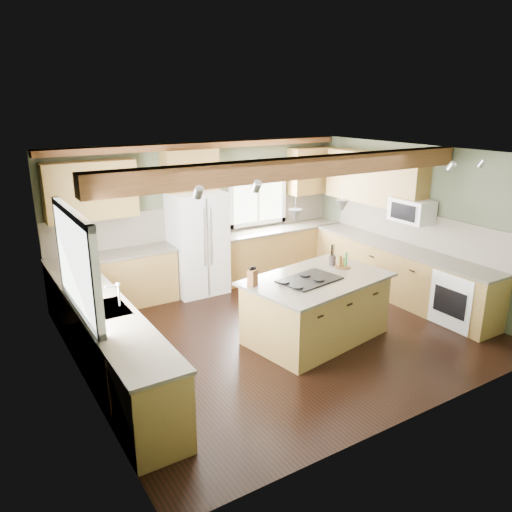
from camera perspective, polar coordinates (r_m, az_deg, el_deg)
floor at (r=7.51m, az=2.71°, el=-8.60°), size 5.60×5.60×0.00m
ceiling at (r=6.79m, az=3.02°, el=11.53°), size 5.60×5.60×0.00m
wall_back at (r=9.14m, az=-6.09°, el=4.73°), size 5.60×0.00×5.60m
wall_left at (r=5.99m, az=-19.84°, el=-3.12°), size 0.00×5.00×5.00m
wall_right at (r=8.89m, az=17.93°, el=3.61°), size 0.00×5.00×5.00m
ceiling_beam at (r=6.46m, az=5.20°, el=10.02°), size 5.55×0.26×0.26m
soffit_trim at (r=8.86m, az=-6.07°, el=12.45°), size 5.55×0.20×0.10m
backsplash_back at (r=9.15m, az=-6.04°, el=4.16°), size 5.58×0.03×0.58m
backsplash_right at (r=8.93m, az=17.57°, el=3.11°), size 0.03×3.70×0.58m
base_cab_back_left at (r=8.51m, az=-15.91°, el=-2.87°), size 2.02×0.60×0.88m
counter_back_left at (r=8.37m, az=-16.17°, el=0.09°), size 2.06×0.64×0.04m
base_cab_back_right at (r=9.83m, az=2.66°, el=0.54°), size 2.62×0.60×0.88m
counter_back_right at (r=9.71m, az=2.70°, el=3.14°), size 2.66×0.64×0.04m
base_cab_left at (r=6.43m, az=-16.51°, el=-9.73°), size 0.60×3.70×0.88m
counter_left at (r=6.24m, az=-16.87°, el=-5.95°), size 0.64×3.74×0.04m
base_cab_right at (r=8.93m, az=15.92°, el=-1.90°), size 0.60×3.70×0.88m
counter_right at (r=8.80m, az=16.16°, el=0.93°), size 0.64×3.74×0.04m
upper_cab_back_left at (r=8.20m, az=-18.38°, el=7.11°), size 1.40×0.35×0.90m
upper_cab_over_fridge at (r=8.71m, az=-7.56°, el=9.73°), size 0.96×0.35×0.70m
upper_cab_right at (r=9.24m, az=13.34°, el=8.60°), size 0.35×2.20×0.90m
upper_cab_back_corner at (r=10.08m, az=6.24°, el=9.67°), size 0.90×0.35×0.90m
window_left at (r=5.96m, az=-20.00°, el=-0.68°), size 0.04×1.60×1.05m
window_back at (r=9.62m, az=0.12°, el=6.98°), size 1.10×0.04×1.00m
sink at (r=6.23m, az=-16.88°, el=-5.91°), size 0.50×0.65×0.03m
faucet at (r=6.22m, az=-15.40°, el=-4.38°), size 0.02×0.02×0.28m
dishwasher at (r=5.34m, az=-12.41°, el=-15.47°), size 0.60×0.60×0.84m
oven at (r=8.18m, az=22.54°, el=-4.47°), size 0.60×0.72×0.84m
microwave at (r=8.64m, az=17.37°, el=4.98°), size 0.40×0.70×0.38m
pendant_left at (r=6.42m, az=4.49°, el=4.64°), size 0.18×0.18×0.16m
pendant_right at (r=7.11m, az=9.84°, el=5.70°), size 0.18×0.18×0.16m
refrigerator at (r=8.78m, az=-6.68°, el=1.49°), size 0.90×0.74×1.80m
island at (r=7.20m, az=6.86°, el=-6.07°), size 2.06×1.46×0.88m
island_top at (r=7.03m, az=6.99°, el=-2.62°), size 2.21×1.61×0.04m
cooktop at (r=6.91m, az=6.13°, el=-2.69°), size 0.90×0.68×0.02m
knife_block at (r=6.65m, az=-0.39°, el=-2.50°), size 0.16×0.14×0.22m
utensil_crock at (r=7.58m, az=8.69°, el=-0.46°), size 0.13×0.13×0.14m
bottle_tray at (r=7.48m, az=9.92°, el=-0.50°), size 0.27×0.27×0.21m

